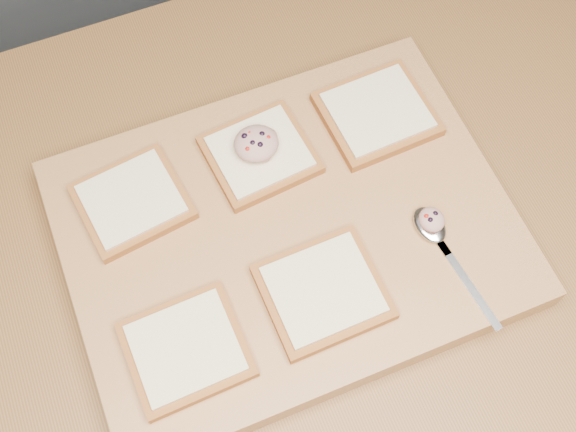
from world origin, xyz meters
The scene contains 11 objects.
ground centered at (0.00, 0.00, 0.00)m, with size 4.00×4.00×0.00m, color #515459.
island_counter centered at (0.00, 0.00, 0.45)m, with size 2.00×0.80×0.90m.
cutting_board centered at (-0.15, 0.00, 0.92)m, with size 0.50×0.38×0.04m, color #B27F4C.
bread_far_left centered at (-0.30, 0.09, 0.95)m, with size 0.13×0.12×0.02m.
bread_far_center centered at (-0.15, 0.09, 0.95)m, with size 0.13×0.12×0.02m.
bread_far_right centered at (0.01, 0.09, 0.95)m, with size 0.13×0.12×0.02m.
bread_near_left centered at (-0.30, -0.10, 0.95)m, with size 0.12×0.11×0.02m.
bread_near_center centered at (-0.14, -0.10, 0.95)m, with size 0.13×0.12×0.02m.
tuna_salad_dollop centered at (-0.15, 0.09, 0.97)m, with size 0.05×0.05×0.02m.
spoon centered at (0.00, -0.08, 0.94)m, with size 0.04×0.16×0.01m.
spoon_salad centered at (0.00, -0.07, 0.96)m, with size 0.03×0.03×0.02m.
Camera 1 is at (-0.28, -0.33, 1.68)m, focal length 45.00 mm.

